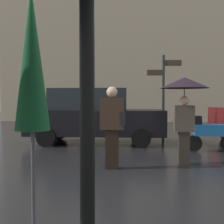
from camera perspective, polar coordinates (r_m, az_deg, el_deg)
folded_patio_umbrella_near at (r=2.57m, az=-16.08°, el=6.72°), size 0.50×0.50×2.46m
pedestrian_with_umbrella at (r=6.47m, az=14.62°, el=3.83°), size 1.09×1.09×1.97m
pedestrian_with_bag at (r=5.85m, az=0.13°, el=-2.15°), size 0.53×0.24×1.74m
parked_scooter at (r=8.33m, az=19.41°, el=-3.88°), size 1.44×0.32×1.23m
parked_car_right at (r=9.37m, az=-3.67°, el=-0.78°), size 4.53×1.83×1.83m
street_signpost at (r=8.97m, az=10.52°, el=4.28°), size 1.08×0.08×2.88m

